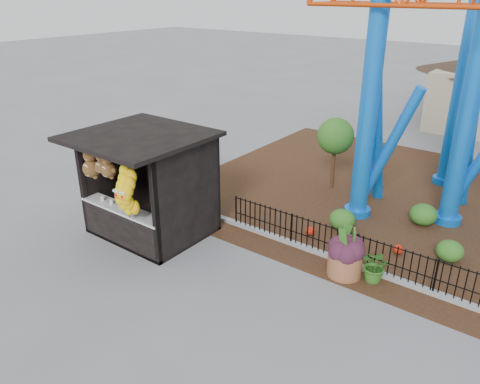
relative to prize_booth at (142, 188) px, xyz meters
The scene contains 9 objects.
ground 3.48m from the prize_booth, 16.68° to the right, with size 120.00×120.00×0.00m, color slate.
mulch_bed 10.08m from the prize_booth, 45.45° to the left, with size 18.00×12.00×0.02m, color #331E11.
curb 7.45m from the prize_booth, 16.74° to the left, with size 18.00×0.18×0.12m, color gray.
prize_booth is the anchor object (origin of this frame).
picket_fence 8.23m from the prize_booth, 14.92° to the left, with size 12.20×0.06×1.00m, color black, non-canonical shape.
terracotta_planter 6.05m from the prize_booth, 15.78° to the left, with size 0.89×0.89×0.64m, color brown.
planter_foliage 5.95m from the prize_booth, 15.78° to the left, with size 0.70×0.70×0.64m, color #361525.
potted_plant 6.78m from the prize_booth, 15.64° to the left, with size 0.81×0.70×0.90m, color #215D1B.
landscaping 8.91m from the prize_booth, 30.81° to the left, with size 8.95×3.30×0.67m.
Camera 1 is at (6.75, -7.28, 6.83)m, focal length 35.00 mm.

